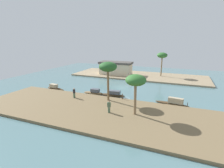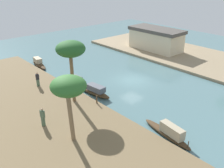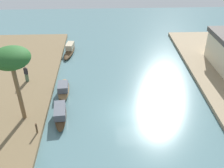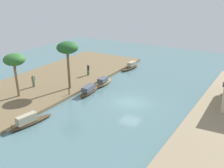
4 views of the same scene
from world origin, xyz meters
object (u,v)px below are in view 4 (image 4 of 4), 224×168
(sampan_foreground, at_px, (89,90))
(palm_tree_left_far, at_px, (14,60))
(sampan_open_hull, at_px, (103,82))
(person_on_near_bank, at_px, (33,81))
(person_by_mooring, at_px, (88,70))
(mooring_post, at_px, (69,91))
(sampan_with_tall_canopy, at_px, (131,67))
(sampan_upstream_small, at_px, (29,121))
(palm_tree_left_near, at_px, (68,49))

(sampan_foreground, bearing_deg, palm_tree_left_far, -55.20)
(sampan_open_hull, height_order, person_on_near_bank, person_on_near_bank)
(person_by_mooring, bearing_deg, person_on_near_bank, 101.10)
(sampan_foreground, distance_m, person_by_mooring, 6.93)
(mooring_post, bearing_deg, sampan_with_tall_canopy, 175.63)
(sampan_with_tall_canopy, distance_m, palm_tree_left_far, 20.36)
(person_by_mooring, bearing_deg, sampan_open_hull, -169.90)
(person_on_near_bank, height_order, mooring_post, person_on_near_bank)
(sampan_upstream_small, xyz_separation_m, sampan_with_tall_canopy, (-23.31, -0.06, -0.05))
(palm_tree_left_far, bearing_deg, person_on_near_bank, -168.25)
(person_by_mooring, distance_m, palm_tree_left_near, 7.69)
(sampan_upstream_small, distance_m, person_on_near_bank, 10.83)
(sampan_open_hull, xyz_separation_m, person_on_near_bank, (6.28, -7.42, 0.73))
(sampan_with_tall_canopy, bearing_deg, sampan_foreground, 8.77)
(person_on_near_bank, distance_m, palm_tree_left_near, 6.87)
(sampan_upstream_small, relative_size, palm_tree_left_far, 0.98)
(palm_tree_left_far, bearing_deg, sampan_with_tall_canopy, 160.93)
(sampan_foreground, xyz_separation_m, sampan_with_tall_canopy, (-12.83, -0.37, -0.05))
(sampan_open_hull, xyz_separation_m, sampan_with_tall_canopy, (-9.01, -0.21, -0.00))
(person_on_near_bank, bearing_deg, mooring_post, -93.28)
(mooring_post, bearing_deg, person_on_near_bank, -88.59)
(palm_tree_left_near, distance_m, palm_tree_left_far, 6.81)
(palm_tree_left_far, bearing_deg, sampan_foreground, 130.86)
(sampan_foreground, height_order, palm_tree_left_far, palm_tree_left_far)
(palm_tree_left_near, bearing_deg, sampan_with_tall_canopy, 168.69)
(sampan_with_tall_canopy, distance_m, palm_tree_left_near, 14.50)
(sampan_upstream_small, bearing_deg, person_on_near_bank, -129.43)
(person_on_near_bank, xyz_separation_m, palm_tree_left_near, (-2.11, 4.56, 4.68))
(sampan_upstream_small, xyz_separation_m, palm_tree_left_far, (-4.56, -6.54, 4.52))
(person_by_mooring, bearing_deg, sampan_foreground, 160.56)
(person_by_mooring, xyz_separation_m, palm_tree_left_far, (11.52, -2.82, 3.91))
(person_on_near_bank, xyz_separation_m, person_by_mooring, (-8.07, 3.53, -0.07))
(person_on_near_bank, distance_m, palm_tree_left_far, 5.22)
(person_on_near_bank, xyz_separation_m, palm_tree_left_far, (3.46, 0.72, 3.85))
(sampan_foreground, distance_m, palm_tree_left_far, 10.13)
(person_on_near_bank, height_order, person_by_mooring, person_by_mooring)
(sampan_foreground, height_order, person_on_near_bank, person_on_near_bank)
(sampan_open_hull, xyz_separation_m, person_by_mooring, (-1.78, -3.88, 0.66))
(sampan_upstream_small, bearing_deg, sampan_open_hull, -172.24)
(sampan_open_hull, height_order, palm_tree_left_far, palm_tree_left_far)
(sampan_upstream_small, distance_m, mooring_post, 8.26)
(sampan_open_hull, distance_m, person_by_mooring, 4.32)
(palm_tree_left_far, bearing_deg, sampan_open_hull, 145.48)
(person_on_near_bank, bearing_deg, sampan_open_hull, -54.44)
(palm_tree_left_near, bearing_deg, sampan_open_hull, 145.65)
(sampan_with_tall_canopy, relative_size, mooring_post, 4.98)
(sampan_upstream_small, distance_m, palm_tree_left_far, 9.17)
(sampan_open_hull, bearing_deg, palm_tree_left_near, -37.56)
(sampan_with_tall_canopy, xyz_separation_m, palm_tree_left_far, (18.75, -6.48, 4.58))
(sampan_foreground, distance_m, sampan_open_hull, 3.82)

